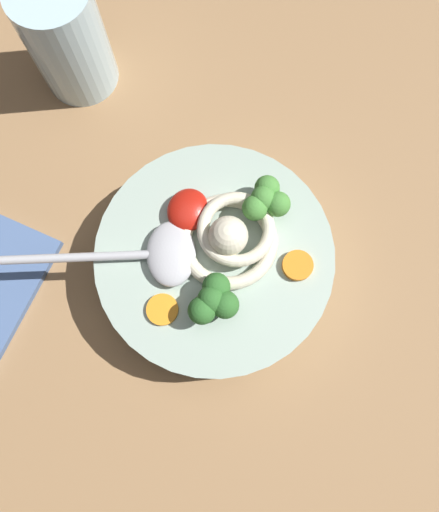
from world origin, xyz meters
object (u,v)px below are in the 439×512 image
at_px(soup_bowl, 220,263).
at_px(drinking_glass, 71,40).
at_px(soup_spoon, 161,256).
at_px(noodle_pile, 237,235).

xyz_separation_m(soup_bowl, drinking_glass, (0.16, 0.21, 0.03)).
distance_m(soup_spoon, drinking_glass, 0.24).
height_order(soup_bowl, soup_spoon, soup_spoon).
relative_size(soup_bowl, soup_spoon, 1.27).
distance_m(noodle_pile, drinking_glass, 0.26).
height_order(soup_bowl, drinking_glass, drinking_glass).
relative_size(soup_spoon, drinking_glass, 1.42).
bearing_deg(soup_spoon, soup_bowl, 180.00).
xyz_separation_m(soup_bowl, noodle_pile, (0.02, -0.01, 0.04)).
height_order(soup_spoon, drinking_glass, drinking_glass).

